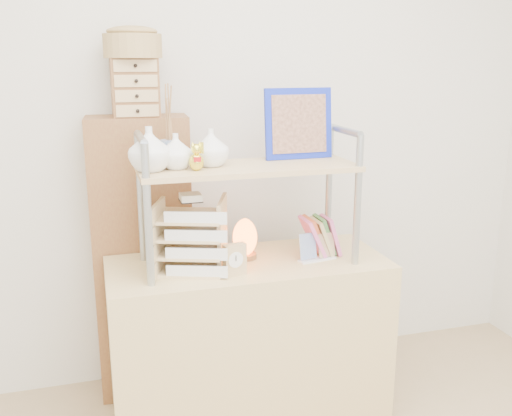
{
  "coord_description": "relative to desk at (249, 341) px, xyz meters",
  "views": [
    {
      "loc": [
        -0.61,
        -1.03,
        1.59
      ],
      "look_at": [
        0.03,
        1.2,
        0.99
      ],
      "focal_mm": 40.0,
      "sensor_mm": 36.0,
      "label": 1
    }
  ],
  "objects": [
    {
      "name": "postcard_stand",
      "position": [
        0.29,
        -0.06,
        0.41
      ],
      "size": [
        0.18,
        0.08,
        0.12
      ],
      "color": "white",
      "rests_on": "desk"
    },
    {
      "name": "room_shell",
      "position": [
        0.0,
        -0.81,
        1.32
      ],
      "size": [
        3.42,
        3.41,
        2.61
      ],
      "color": "silver",
      "rests_on": "ground"
    },
    {
      "name": "desk",
      "position": [
        0.0,
        0.0,
        0.0
      ],
      "size": [
        1.2,
        0.5,
        0.75
      ],
      "primitive_type": "cube",
      "color": "tan",
      "rests_on": "ground"
    },
    {
      "name": "woven_basket",
      "position": [
        -0.41,
        0.35,
        1.28
      ],
      "size": [
        0.25,
        0.25,
        0.1
      ],
      "primitive_type": "cylinder",
      "color": "olive",
      "rests_on": "drawer_chest"
    },
    {
      "name": "letter_tray",
      "position": [
        -0.25,
        -0.03,
        0.5
      ],
      "size": [
        0.33,
        0.33,
        0.32
      ],
      "color": "tan",
      "rests_on": "desk"
    },
    {
      "name": "cabinet",
      "position": [
        -0.41,
        0.37,
        0.3
      ],
      "size": [
        0.46,
        0.27,
        1.35
      ],
      "primitive_type": "cube",
      "rotation": [
        0.0,
        0.0,
        -0.06
      ],
      "color": "brown",
      "rests_on": "ground"
    },
    {
      "name": "desk_clock",
      "position": [
        -0.09,
        -0.13,
        0.44
      ],
      "size": [
        0.1,
        0.06,
        0.13
      ],
      "color": "tan",
      "rests_on": "desk"
    },
    {
      "name": "salt_lamp",
      "position": [
        -0.0,
        0.05,
        0.47
      ],
      "size": [
        0.12,
        0.11,
        0.18
      ],
      "color": "brown",
      "rests_on": "desk"
    },
    {
      "name": "drawer_chest",
      "position": [
        -0.41,
        0.35,
        1.1
      ],
      "size": [
        0.2,
        0.16,
        0.25
      ],
      "color": "brown",
      "rests_on": "cabinet"
    },
    {
      "name": "hutch",
      "position": [
        -0.09,
        0.01,
        0.81
      ],
      "size": [
        0.93,
        0.34,
        0.73
      ],
      "color": "#979EA5",
      "rests_on": "desk"
    }
  ]
}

